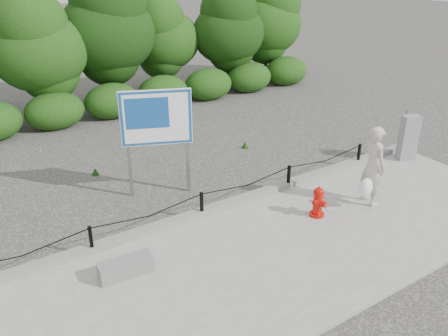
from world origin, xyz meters
name	(u,v)px	position (x,y,z in m)	size (l,w,h in m)	color
ground	(202,219)	(0.00, 0.00, 0.00)	(90.00, 90.00, 0.00)	#2D2B28
sidewalk	(256,263)	(0.00, -2.00, 0.04)	(14.00, 4.00, 0.08)	gray
curb	(201,212)	(0.00, 0.05, 0.15)	(14.00, 0.22, 0.14)	slate
chain_barrier	(202,201)	(0.00, 0.00, 0.46)	(10.06, 0.06, 0.60)	black
treeline	(84,40)	(0.61, 8.94, 2.54)	(20.42, 3.50, 4.82)	black
fire_hydrant	(318,202)	(2.16, -1.39, 0.42)	(0.41, 0.42, 0.71)	#BE0E07
pedestrian	(373,167)	(3.56, -1.61, 1.00)	(0.80, 0.75, 1.89)	#BBB1A0
concrete_block	(126,267)	(-2.21, -1.00, 0.24)	(0.99, 0.34, 0.32)	slate
utility_cabinet	(408,138)	(6.40, -0.47, 0.72)	(0.55, 0.43, 1.40)	#949496
advertising_sign	(156,123)	(-0.23, 1.58, 1.86)	(1.54, 0.72, 2.63)	slate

